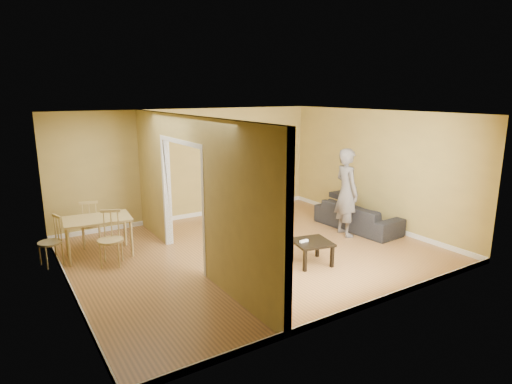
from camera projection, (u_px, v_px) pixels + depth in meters
room_shell at (253, 185)px, 7.88m from camera, size 6.50×6.50×6.50m
partition at (193, 193)px, 7.26m from camera, size 0.22×5.50×2.60m
wall_speaker at (247, 136)px, 10.74m from camera, size 0.10×0.10×0.10m
sofa at (358, 212)px, 9.45m from camera, size 2.04×0.99×0.76m
person at (347, 185)px, 8.89m from camera, size 0.90×0.77×2.17m
bookshelf at (234, 177)px, 10.66m from camera, size 0.77×0.34×1.82m
paper_box_navy_a at (234, 194)px, 10.70m from camera, size 0.41×0.26×0.21m
paper_box_teal at (232, 180)px, 10.60m from camera, size 0.41×0.27×0.21m
paper_box_navy_b at (235, 165)px, 10.56m from camera, size 0.42×0.28×0.22m
paper_box_navy_c at (235, 157)px, 10.52m from camera, size 0.41×0.27×0.21m
coffee_table at (312, 245)px, 7.50m from camera, size 0.63×0.63×0.42m
game_controller at (304, 241)px, 7.45m from camera, size 0.17×0.04×0.03m
dining_table at (97, 222)px, 7.84m from camera, size 1.16×0.77×0.72m
chair_left at (50, 241)px, 7.42m from camera, size 0.50×0.50×0.88m
chair_near at (110, 239)px, 7.43m from camera, size 0.59×0.59×0.97m
chair_far at (91, 223)px, 8.34m from camera, size 0.52×0.52×0.96m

